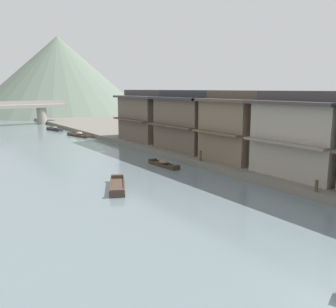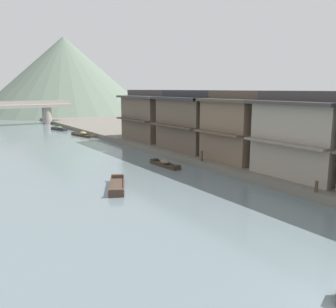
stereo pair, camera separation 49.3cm
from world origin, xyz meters
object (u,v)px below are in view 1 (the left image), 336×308
at_px(boat_moored_second, 117,186).
at_px(mooring_post_dock_mid, 201,156).
at_px(house_waterfront_tall, 240,126).
at_px(mooring_post_dock_near, 316,186).
at_px(boat_moored_nearest, 79,135).
at_px(house_waterfront_far, 153,115).
at_px(house_waterfront_narrow, 192,121).
at_px(house_waterfront_second, 308,134).
at_px(stone_bridge, 1,110).
at_px(boat_moored_far, 164,164).
at_px(boat_moored_third, 55,129).

height_order(boat_moored_second, mooring_post_dock_mid, mooring_post_dock_mid).
xyz_separation_m(house_waterfront_tall, mooring_post_dock_near, (-3.40, -10.03, -2.65)).
distance_m(boat_moored_nearest, boat_moored_second, 28.94).
bearing_deg(boat_moored_second, house_waterfront_tall, 3.83).
bearing_deg(house_waterfront_far, boat_moored_second, -128.45).
relative_size(boat_moored_second, house_waterfront_narrow, 0.52).
distance_m(boat_moored_nearest, house_waterfront_narrow, 21.04).
height_order(boat_moored_nearest, boat_moored_second, boat_moored_nearest).
height_order(house_waterfront_second, mooring_post_dock_near, house_waterfront_second).
distance_m(boat_moored_second, house_waterfront_tall, 13.04).
relative_size(house_waterfront_second, house_waterfront_far, 0.90).
bearing_deg(boat_moored_nearest, house_waterfront_second, -81.56).
bearing_deg(stone_bridge, boat_moored_far, -82.74).
height_order(boat_moored_third, house_waterfront_tall, house_waterfront_tall).
height_order(boat_moored_second, house_waterfront_tall, house_waterfront_tall).
height_order(boat_moored_second, house_waterfront_narrow, house_waterfront_narrow).
xyz_separation_m(house_waterfront_narrow, mooring_post_dock_near, (-3.39, -16.94, -2.64)).
relative_size(house_waterfront_tall, house_waterfront_far, 0.77).
distance_m(boat_moored_second, mooring_post_dock_mid, 9.45).
bearing_deg(house_waterfront_far, mooring_post_dock_mid, -105.01).
bearing_deg(boat_moored_second, stone_bridge, 89.05).
bearing_deg(mooring_post_dock_near, boat_moored_nearest, 92.45).
relative_size(house_waterfront_narrow, mooring_post_dock_near, 11.40).
distance_m(boat_moored_third, house_waterfront_far, 22.31).
distance_m(boat_moored_far, stone_bridge, 46.08).
height_order(house_waterfront_second, mooring_post_dock_mid, house_waterfront_second).
relative_size(boat_moored_nearest, boat_moored_far, 1.38).
distance_m(mooring_post_dock_near, stone_bridge, 59.65).
height_order(boat_moored_third, mooring_post_dock_near, mooring_post_dock_near).
relative_size(boat_moored_nearest, stone_bridge, 0.22).
bearing_deg(stone_bridge, mooring_post_dock_near, -81.96).
distance_m(boat_moored_nearest, mooring_post_dock_near, 37.15).
bearing_deg(boat_moored_far, boat_moored_third, 89.60).
relative_size(boat_moored_second, mooring_post_dock_near, 5.95).
distance_m(mooring_post_dock_near, mooring_post_dock_mid, 11.33).
xyz_separation_m(boat_moored_third, boat_moored_far, (-0.23, -33.33, -0.02)).
xyz_separation_m(house_waterfront_tall, stone_bridge, (-11.74, 49.01, -0.63)).
xyz_separation_m(boat_moored_nearest, house_waterfront_narrow, (4.98, -20.17, 3.33)).
bearing_deg(stone_bridge, mooring_post_dock_mid, -80.08).
height_order(boat_moored_nearest, stone_bridge, stone_bridge).
height_order(boat_moored_third, boat_moored_far, boat_moored_third).
relative_size(mooring_post_dock_near, mooring_post_dock_mid, 0.77).
height_order(house_waterfront_narrow, mooring_post_dock_mid, house_waterfront_narrow).
bearing_deg(mooring_post_dock_near, house_waterfront_second, 42.42).
height_order(house_waterfront_narrow, house_waterfront_far, same).
bearing_deg(house_waterfront_narrow, mooring_post_dock_near, -101.30).
distance_m(boat_moored_third, boat_moored_far, 33.33).
bearing_deg(boat_moored_far, boat_moored_second, -147.60).
bearing_deg(house_waterfront_second, boat_moored_nearest, 98.44).
bearing_deg(house_waterfront_second, house_waterfront_narrow, 90.26).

